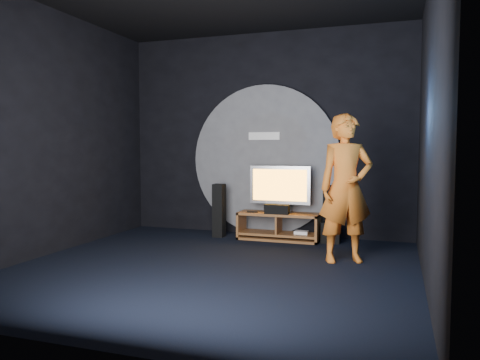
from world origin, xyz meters
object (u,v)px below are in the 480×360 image
at_px(media_console, 279,228).
at_px(tv, 280,187).
at_px(tower_speaker_right, 329,212).
at_px(tower_speaker_left, 219,210).
at_px(player, 346,188).
at_px(subwoofer, 331,232).

height_order(media_console, tv, tv).
xyz_separation_m(tv, tower_speaker_right, (0.78, 0.23, -0.42)).
height_order(tower_speaker_left, player, player).
bearing_deg(tower_speaker_left, player, -25.86).
height_order(media_console, tower_speaker_right, tower_speaker_right).
distance_m(tv, subwoofer, 1.11).
bearing_deg(player, subwoofer, 81.47).
bearing_deg(subwoofer, tv, 179.83).
distance_m(media_console, tower_speaker_left, 1.07).
bearing_deg(tower_speaker_right, media_console, -158.78).
xyz_separation_m(media_console, subwoofer, (0.84, 0.06, -0.03)).
xyz_separation_m(tv, subwoofer, (0.85, -0.00, -0.71)).
bearing_deg(subwoofer, media_console, -175.61).
bearing_deg(media_console, tower_speaker_left, -176.19).
xyz_separation_m(tower_speaker_right, player, (0.42, -1.45, 0.53)).
bearing_deg(media_console, tv, 96.21).
bearing_deg(tv, media_console, -83.79).
distance_m(tower_speaker_left, subwoofer, 1.90).
distance_m(media_console, tv, 0.68).
height_order(tv, tower_speaker_right, tv).
distance_m(tv, tower_speaker_left, 1.12).
distance_m(tower_speaker_left, player, 2.53).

